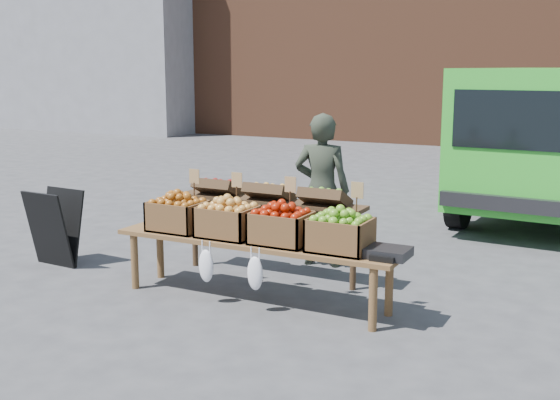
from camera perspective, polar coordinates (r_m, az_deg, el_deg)
The scene contains 12 objects.
ground at distance 6.48m, azimuth 1.88°, elevation -8.07°, with size 80.00×80.00×0.00m, color #434345.
grey_building at distance 24.94m, azimuth -14.94°, elevation 13.68°, with size 8.00×3.00×7.00m, color gray.
delivery_van at distance 10.59m, azimuth 21.52°, elevation 4.31°, with size 2.12×4.63×2.07m, color green, non-canonical shape.
vendor at distance 7.40m, azimuth 3.43°, elevation 0.80°, with size 0.59×0.39×1.62m, color #2B3226.
chalkboard_sign at distance 7.83m, azimuth -17.83°, elevation -2.14°, with size 0.54×0.30×0.83m, color black, non-canonical shape.
back_table at distance 7.01m, azimuth -0.86°, elevation -2.19°, with size 2.10×0.44×1.04m, color #3D2A19, non-canonical shape.
display_bench at distance 6.35m, azimuth -2.09°, elevation -5.77°, with size 2.70×0.56×0.57m, color brown, non-canonical shape.
crate_golden_apples at distance 6.68m, azimuth -8.29°, elevation -1.28°, with size 0.50×0.40×0.28m, color #9F6212, non-canonical shape.
crate_russet_pears at distance 6.38m, azimuth -4.27°, elevation -1.77°, with size 0.50×0.40×0.28m, color gold, non-canonical shape.
crate_red_apples at distance 6.11m, azimuth 0.13°, elevation -2.29°, with size 0.50×0.40×0.28m, color #740D00, non-canonical shape.
crate_green_apples at distance 5.89m, azimuth 4.90°, elevation -2.84°, with size 0.50×0.40×0.28m, color #467716, non-canonical shape.
weighing_scale at distance 5.77m, azimuth 8.80°, elevation -4.24°, with size 0.34×0.30×0.08m, color black.
Camera 1 is at (2.63, -5.54, 2.10)m, focal length 45.00 mm.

